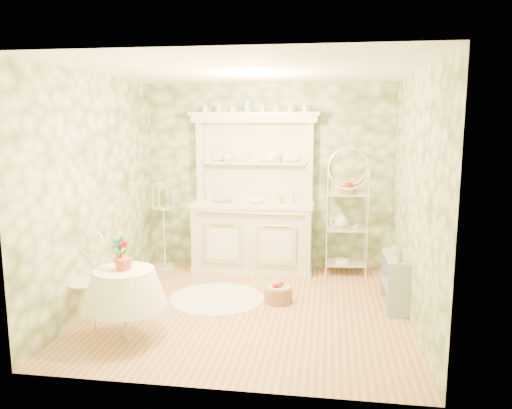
# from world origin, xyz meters

# --- Properties ---
(floor) EXTENTS (3.60, 3.60, 0.00)m
(floor) POSITION_xyz_m (0.00, 0.00, 0.00)
(floor) COLOR tan
(floor) RESTS_ON ground
(ceiling) EXTENTS (3.60, 3.60, 0.00)m
(ceiling) POSITION_xyz_m (0.00, 0.00, 2.70)
(ceiling) COLOR white
(ceiling) RESTS_ON floor
(wall_left) EXTENTS (3.60, 3.60, 0.00)m
(wall_left) POSITION_xyz_m (-1.80, 0.00, 1.35)
(wall_left) COLOR beige
(wall_left) RESTS_ON floor
(wall_right) EXTENTS (3.60, 3.60, 0.00)m
(wall_right) POSITION_xyz_m (1.80, 0.00, 1.35)
(wall_right) COLOR beige
(wall_right) RESTS_ON floor
(wall_back) EXTENTS (3.60, 3.60, 0.00)m
(wall_back) POSITION_xyz_m (0.00, 1.80, 1.35)
(wall_back) COLOR beige
(wall_back) RESTS_ON floor
(wall_front) EXTENTS (3.60, 3.60, 0.00)m
(wall_front) POSITION_xyz_m (0.00, -1.80, 1.35)
(wall_front) COLOR beige
(wall_front) RESTS_ON floor
(kitchen_dresser) EXTENTS (1.87, 0.61, 2.29)m
(kitchen_dresser) POSITION_xyz_m (-0.20, 1.52, 1.15)
(kitchen_dresser) COLOR silver
(kitchen_dresser) RESTS_ON floor
(bakers_rack) EXTENTS (0.61, 0.46, 1.89)m
(bakers_rack) POSITION_xyz_m (1.14, 1.57, 0.94)
(bakers_rack) COLOR white
(bakers_rack) RESTS_ON floor
(side_shelf) EXTENTS (0.34, 0.75, 0.62)m
(side_shelf) POSITION_xyz_m (1.68, 0.32, 0.31)
(side_shelf) COLOR #96A9BA
(side_shelf) RESTS_ON floor
(round_table) EXTENTS (0.65, 0.65, 0.67)m
(round_table) POSITION_xyz_m (-1.10, -0.97, 0.33)
(round_table) COLOR white
(round_table) RESTS_ON floor
(cafe_chair) EXTENTS (0.45, 0.45, 0.81)m
(cafe_chair) POSITION_xyz_m (-1.68, -0.65, 0.41)
(cafe_chair) COLOR white
(cafe_chair) RESTS_ON floor
(birdcage_stand) EXTENTS (0.39, 0.39, 1.54)m
(birdcage_stand) POSITION_xyz_m (-1.51, 1.44, 0.77)
(birdcage_stand) COLOR white
(birdcage_stand) RESTS_ON floor
(floor_basket) EXTENTS (0.44, 0.44, 0.24)m
(floor_basket) POSITION_xyz_m (0.31, 0.26, 0.12)
(floor_basket) COLOR #9E6E51
(floor_basket) RESTS_ON floor
(lace_rug) EXTENTS (1.40, 1.40, 0.01)m
(lace_rug) POSITION_xyz_m (-0.45, 0.27, 0.00)
(lace_rug) COLOR white
(lace_rug) RESTS_ON floor
(bowl_floral) EXTENTS (0.36, 0.36, 0.07)m
(bowl_floral) POSITION_xyz_m (-0.63, 1.47, 1.02)
(bowl_floral) COLOR white
(bowl_floral) RESTS_ON kitchen_dresser
(bowl_white) EXTENTS (0.30, 0.30, 0.08)m
(bowl_white) POSITION_xyz_m (-0.13, 1.43, 1.02)
(bowl_white) COLOR white
(bowl_white) RESTS_ON kitchen_dresser
(cup_left) EXTENTS (0.17, 0.17, 0.11)m
(cup_left) POSITION_xyz_m (-0.59, 1.68, 1.61)
(cup_left) COLOR white
(cup_left) RESTS_ON kitchen_dresser
(cup_right) EXTENTS (0.13, 0.13, 0.10)m
(cup_right) POSITION_xyz_m (0.13, 1.68, 1.61)
(cup_right) COLOR white
(cup_right) RESTS_ON kitchen_dresser
(potted_geranium) EXTENTS (0.19, 0.14, 0.33)m
(potted_geranium) POSITION_xyz_m (-1.14, -0.95, 0.85)
(potted_geranium) COLOR #3F7238
(potted_geranium) RESTS_ON round_table
(bottle_amber) EXTENTS (0.07, 0.07, 0.16)m
(bottle_amber) POSITION_xyz_m (1.68, 0.07, 0.68)
(bottle_amber) COLOR #B77D32
(bottle_amber) RESTS_ON side_shelf
(bottle_blue) EXTENTS (0.06, 0.06, 0.11)m
(bottle_blue) POSITION_xyz_m (1.68, 0.32, 0.65)
(bottle_blue) COLOR #93B0C1
(bottle_blue) RESTS_ON side_shelf
(bottle_glass) EXTENTS (0.07, 0.07, 0.08)m
(bottle_glass) POSITION_xyz_m (1.68, 0.57, 0.65)
(bottle_glass) COLOR silver
(bottle_glass) RESTS_ON side_shelf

